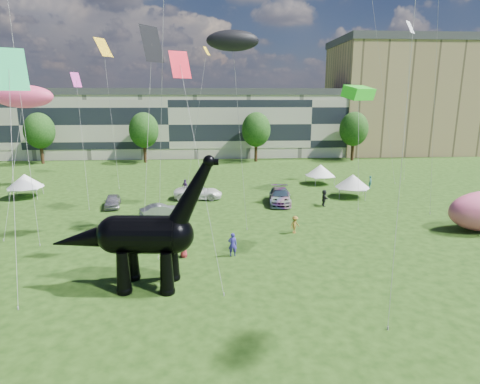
{
  "coord_description": "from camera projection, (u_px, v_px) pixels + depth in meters",
  "views": [
    {
      "loc": [
        0.31,
        -19.5,
        11.57
      ],
      "look_at": [
        2.12,
        8.0,
        5.0
      ],
      "focal_mm": 30.0,
      "sensor_mm": 36.0,
      "label": 1
    }
  ],
  "objects": [
    {
      "name": "terrace_row",
      "position": [
        172.0,
        125.0,
        79.87
      ],
      "size": [
        78.0,
        11.0,
        12.0
      ],
      "primitive_type": "cube",
      "color": "beige",
      "rests_on": "ground"
    },
    {
      "name": "tree_far_left",
      "position": [
        39.0,
        128.0,
        69.66
      ],
      "size": [
        5.2,
        5.2,
        9.44
      ],
      "color": "#382314",
      "rests_on": "ground"
    },
    {
      "name": "gazebo_far",
      "position": [
        320.0,
        170.0,
        54.11
      ],
      "size": [
        4.58,
        4.58,
        2.67
      ],
      "rotation": [
        0.0,
        0.0,
        0.22
      ],
      "color": "white",
      "rests_on": "ground"
    },
    {
      "name": "car_grey",
      "position": [
        161.0,
        211.0,
        39.31
      ],
      "size": [
        4.27,
        2.82,
        1.33
      ],
      "primitive_type": "imported",
      "rotation": [
        0.0,
        0.0,
        1.95
      ],
      "color": "gray",
      "rests_on": "ground"
    },
    {
      "name": "kites",
      "position": [
        173.0,
        7.0,
        32.79
      ],
      "size": [
        59.18,
        45.81,
        28.26
      ],
      "color": "red",
      "rests_on": "ground"
    },
    {
      "name": "apartment_block",
      "position": [
        401.0,
        99.0,
        84.69
      ],
      "size": [
        28.0,
        18.0,
        22.0
      ],
      "primitive_type": "cube",
      "color": "tan",
      "rests_on": "ground"
    },
    {
      "name": "gazebo_near",
      "position": [
        353.0,
        181.0,
        47.0
      ],
      "size": [
        4.87,
        4.87,
        2.73
      ],
      "rotation": [
        0.0,
        0.0,
        -0.29
      ],
      "color": "silver",
      "rests_on": "ground"
    },
    {
      "name": "visitors",
      "position": [
        215.0,
        220.0,
        35.89
      ],
      "size": [
        47.82,
        40.99,
        1.86
      ],
      "color": "#91939F",
      "rests_on": "ground"
    },
    {
      "name": "tree_far_right",
      "position": [
        354.0,
        126.0,
        73.24
      ],
      "size": [
        5.2,
        5.2,
        9.44
      ],
      "color": "#382314",
      "rests_on": "ground"
    },
    {
      "name": "tree_mid_left",
      "position": [
        144.0,
        127.0,
        70.81
      ],
      "size": [
        5.2,
        5.2,
        9.44
      ],
      "color": "#382314",
      "rests_on": "ground"
    },
    {
      "name": "gazebo_left",
      "position": [
        25.0,
        181.0,
        46.92
      ],
      "size": [
        4.6,
        4.6,
        2.78
      ],
      "rotation": [
        0.0,
        0.0,
        0.17
      ],
      "color": "white",
      "rests_on": "ground"
    },
    {
      "name": "ground",
      "position": [
        211.0,
        317.0,
        21.59
      ],
      "size": [
        220.0,
        220.0,
        0.0
      ],
      "primitive_type": "plane",
      "color": "#16330C",
      "rests_on": "ground"
    },
    {
      "name": "tree_mid_right",
      "position": [
        256.0,
        127.0,
        72.09
      ],
      "size": [
        5.2,
        5.2,
        9.44
      ],
      "color": "#382314",
      "rests_on": "ground"
    },
    {
      "name": "car_white",
      "position": [
        198.0,
        192.0,
        46.37
      ],
      "size": [
        5.65,
        2.8,
        1.54
      ],
      "primitive_type": "imported",
      "rotation": [
        0.0,
        0.0,
        1.53
      ],
      "color": "white",
      "rests_on": "ground"
    },
    {
      "name": "car_silver",
      "position": [
        112.0,
        201.0,
        42.94
      ],
      "size": [
        2.16,
        4.1,
        1.33
      ],
      "primitive_type": "imported",
      "rotation": [
        0.0,
        0.0,
        0.16
      ],
      "color": "#A5A4A8",
      "rests_on": "ground"
    },
    {
      "name": "dinosaur_sculpture",
      "position": [
        140.0,
        237.0,
        24.43
      ],
      "size": [
        10.55,
        3.12,
        8.6
      ],
      "rotation": [
        0.0,
        0.0,
        -0.09
      ],
      "color": "black",
      "rests_on": "ground"
    },
    {
      "name": "car_dark",
      "position": [
        280.0,
        196.0,
        44.37
      ],
      "size": [
        2.99,
        5.95,
        1.66
      ],
      "primitive_type": "imported",
      "rotation": [
        0.0,
        0.0,
        -0.12
      ],
      "color": "#595960",
      "rests_on": "ground"
    }
  ]
}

